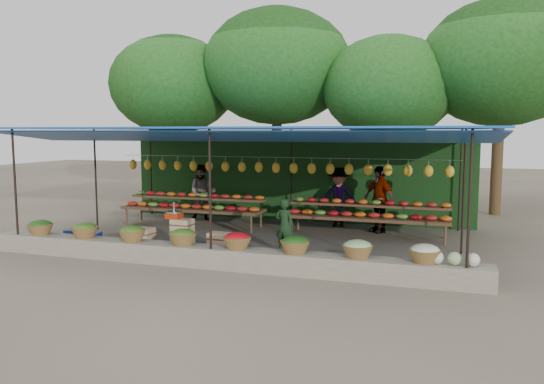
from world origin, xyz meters
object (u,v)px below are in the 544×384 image
(vendor_seated, at_px, (285,226))
(blue_crate_front, at_px, (88,240))
(crate_counter, at_px, (181,239))
(blue_crate_back, at_px, (77,236))
(weighing_scale, at_px, (174,215))

(vendor_seated, relative_size, blue_crate_front, 2.26)
(crate_counter, height_order, blue_crate_back, crate_counter)
(weighing_scale, xyz_separation_m, blue_crate_back, (-2.82, 0.20, -0.70))
(weighing_scale, bearing_deg, crate_counter, 0.00)
(crate_counter, distance_m, blue_crate_front, 2.42)
(weighing_scale, distance_m, blue_crate_front, 2.35)
(weighing_scale, bearing_deg, vendor_seated, 16.10)
(blue_crate_back, bearing_deg, crate_counter, 0.84)
(weighing_scale, xyz_separation_m, blue_crate_front, (-2.24, -0.12, -0.69))
(weighing_scale, bearing_deg, blue_crate_front, -176.89)
(blue_crate_front, bearing_deg, blue_crate_back, 137.03)
(blue_crate_back, bearing_deg, weighing_scale, 0.61)
(crate_counter, xyz_separation_m, vendor_seated, (2.23, 0.69, 0.31))
(vendor_seated, bearing_deg, weighing_scale, 26.49)
(vendor_seated, height_order, blue_crate_front, vendor_seated)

